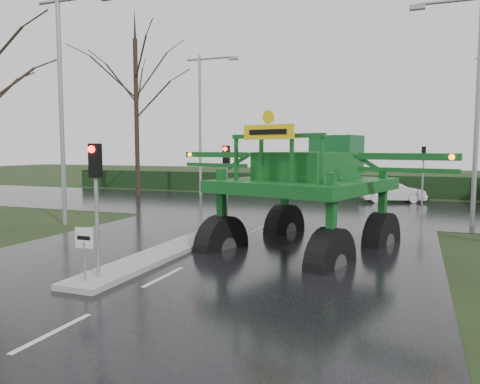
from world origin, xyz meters
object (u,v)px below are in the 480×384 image
(street_light_left_far, at_px, (204,112))
(white_sedan, at_px, (392,202))
(traffic_signal_far, at_px, (423,162))
(crop_sprayer, at_px, (226,169))
(traffic_signal_mid, at_px, (226,168))
(keep_left_sign, at_px, (84,246))
(street_light_right, at_px, (471,88))
(street_light_left_near, at_px, (66,89))
(traffic_signal_near, at_px, (96,181))

(street_light_left_far, xyz_separation_m, white_sedan, (12.94, 0.39, -5.99))
(traffic_signal_far, bearing_deg, crop_sprayer, 67.93)
(traffic_signal_mid, xyz_separation_m, traffic_signal_far, (7.80, 12.52, 0.00))
(keep_left_sign, xyz_separation_m, traffic_signal_far, (7.80, 21.51, 1.53))
(street_light_left_far, bearing_deg, crop_sprayer, -62.41)
(white_sedan, bearing_deg, street_light_right, -177.71)
(traffic_signal_mid, bearing_deg, street_light_left_near, -167.79)
(crop_sprayer, bearing_deg, traffic_signal_near, -88.59)
(traffic_signal_near, bearing_deg, crop_sprayer, 75.09)
(street_light_right, bearing_deg, white_sedan, 112.36)
(street_light_left_far, bearing_deg, keep_left_sign, -72.22)
(traffic_signal_far, bearing_deg, street_light_left_far, 0.03)
(traffic_signal_near, distance_m, street_light_left_near, 10.40)
(traffic_signal_near, height_order, street_light_left_far, street_light_left_far)
(traffic_signal_mid, xyz_separation_m, street_light_left_far, (-6.89, 12.51, 3.40))
(street_light_left_far, relative_size, white_sedan, 2.53)
(keep_left_sign, bearing_deg, white_sedan, 74.56)
(keep_left_sign, xyz_separation_m, street_light_right, (9.49, 13.50, 4.93))
(white_sedan, bearing_deg, traffic_signal_mid, 134.82)
(traffic_signal_far, height_order, crop_sprayer, crop_sprayer)
(street_light_right, distance_m, street_light_left_far, 18.24)
(traffic_signal_mid, relative_size, traffic_signal_far, 1.00)
(keep_left_sign, bearing_deg, street_light_left_near, 132.59)
(traffic_signal_mid, relative_size, white_sedan, 0.89)
(street_light_right, bearing_deg, traffic_signal_near, -126.13)
(traffic_signal_near, height_order, white_sedan, traffic_signal_near)
(street_light_left_near, bearing_deg, street_light_right, 20.11)
(traffic_signal_near, bearing_deg, keep_left_sign, -90.00)
(street_light_right, height_order, white_sedan, street_light_right)
(traffic_signal_near, bearing_deg, traffic_signal_far, 69.64)
(keep_left_sign, relative_size, street_light_left_far, 0.14)
(traffic_signal_mid, height_order, white_sedan, traffic_signal_mid)
(traffic_signal_mid, height_order, street_light_left_near, street_light_left_near)
(keep_left_sign, height_order, street_light_right, street_light_right)
(street_light_left_far, bearing_deg, street_light_right, -26.02)
(keep_left_sign, xyz_separation_m, white_sedan, (6.04, 21.89, -1.06))
(street_light_left_far, bearing_deg, traffic_signal_mid, -61.14)
(keep_left_sign, distance_m, crop_sprayer, 6.06)
(traffic_signal_far, relative_size, street_light_left_near, 0.35)
(street_light_right, height_order, crop_sprayer, street_light_right)
(traffic_signal_far, height_order, white_sedan, traffic_signal_far)
(street_light_right, relative_size, street_light_left_far, 1.00)
(traffic_signal_mid, relative_size, street_light_right, 0.35)
(traffic_signal_far, relative_size, street_light_right, 0.35)
(traffic_signal_far, bearing_deg, keep_left_sign, 70.07)
(keep_left_sign, xyz_separation_m, traffic_signal_near, (0.00, 0.49, 1.53))
(traffic_signal_near, height_order, crop_sprayer, crop_sprayer)
(street_light_left_near, xyz_separation_m, street_light_left_far, (0.00, 14.00, 0.00))
(keep_left_sign, distance_m, street_light_right, 17.23)
(white_sedan, bearing_deg, street_light_left_far, 71.65)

